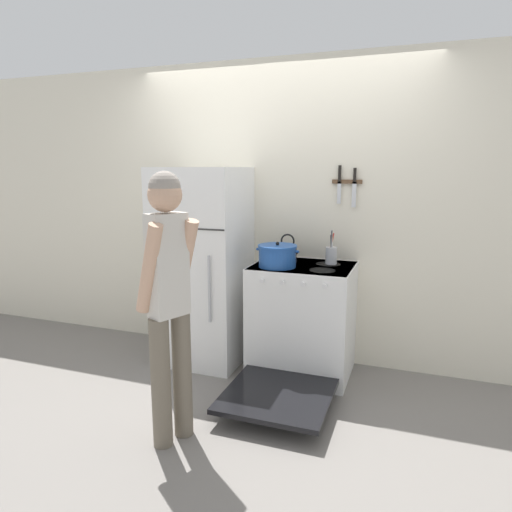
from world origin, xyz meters
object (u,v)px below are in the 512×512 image
(utensil_jar, at_px, (331,254))
(tea_kettle, at_px, (288,252))
(refrigerator, at_px, (203,266))
(person, at_px, (169,294))
(dutch_oven_pot, at_px, (277,256))
(stove_range, at_px, (301,322))

(utensil_jar, bearing_deg, tea_kettle, -179.05)
(refrigerator, height_order, person, refrigerator)
(refrigerator, xyz_separation_m, dutch_oven_pot, (0.70, -0.11, 0.16))
(dutch_oven_pot, bearing_deg, tea_kettle, 86.81)
(stove_range, relative_size, utensil_jar, 4.85)
(refrigerator, bearing_deg, stove_range, -1.67)
(stove_range, xyz_separation_m, dutch_oven_pot, (-0.18, -0.08, 0.54))
(tea_kettle, relative_size, person, 0.14)
(stove_range, distance_m, person, 1.36)
(refrigerator, height_order, stove_range, refrigerator)
(dutch_oven_pot, bearing_deg, utensil_jar, 33.88)
(tea_kettle, bearing_deg, stove_range, -44.61)
(utensil_jar, relative_size, person, 0.17)
(refrigerator, relative_size, tea_kettle, 7.32)
(refrigerator, relative_size, person, 1.01)
(person, bearing_deg, dutch_oven_pot, 5.86)
(dutch_oven_pot, bearing_deg, person, -107.21)
(refrigerator, distance_m, tea_kettle, 0.74)
(person, bearing_deg, tea_kettle, 8.36)
(refrigerator, bearing_deg, person, -72.71)
(dutch_oven_pot, relative_size, utensil_jar, 1.24)
(refrigerator, bearing_deg, tea_kettle, 10.73)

